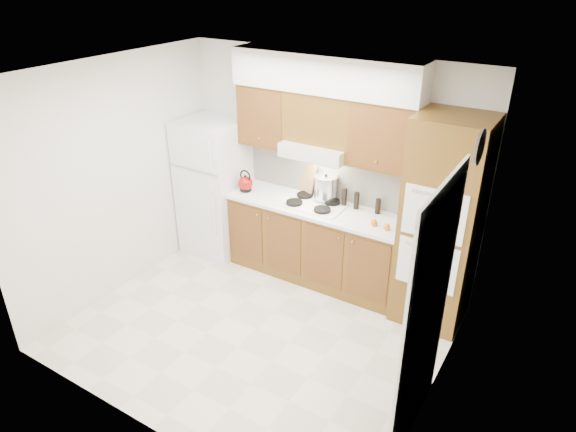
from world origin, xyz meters
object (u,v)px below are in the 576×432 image
(oven_cabinet, at_px, (441,224))
(kettle, at_px, (246,184))
(fridge, at_px, (215,187))
(stock_pot, at_px, (326,188))

(oven_cabinet, relative_size, kettle, 12.48)
(fridge, distance_m, stock_pot, 1.49)
(oven_cabinet, bearing_deg, kettle, -178.34)
(fridge, height_order, stock_pot, fridge)
(kettle, bearing_deg, oven_cabinet, 4.26)
(fridge, height_order, kettle, fridge)
(fridge, distance_m, kettle, 0.54)
(fridge, bearing_deg, kettle, -3.70)
(fridge, relative_size, kettle, 9.75)
(kettle, height_order, stock_pot, stock_pot)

